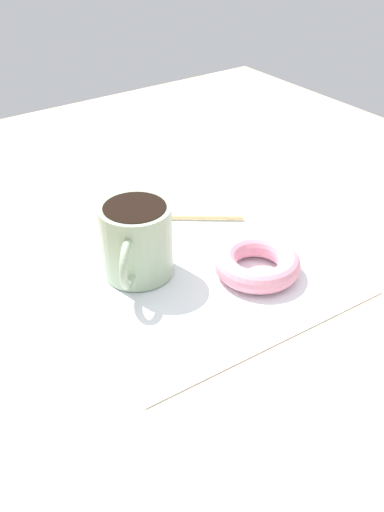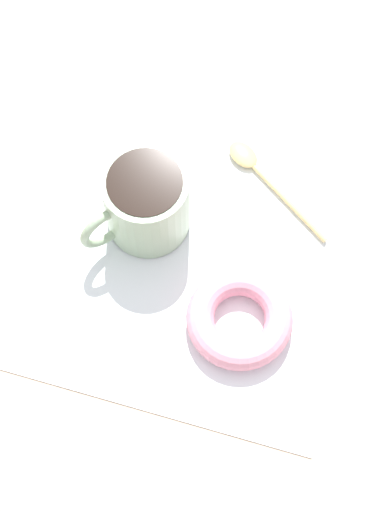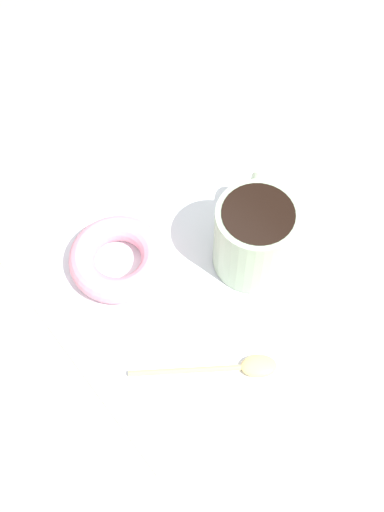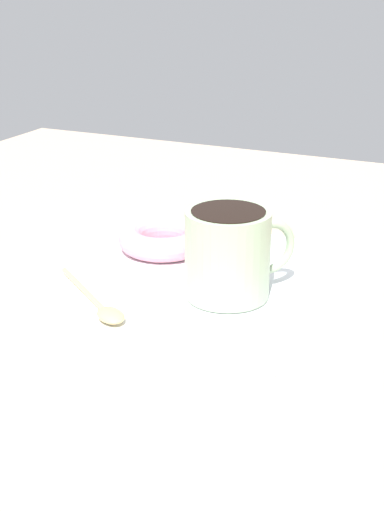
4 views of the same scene
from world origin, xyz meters
The scene contains 5 objects.
ground_plane centered at (0.00, 0.00, -1.00)cm, with size 120.00×120.00×2.00cm, color tan.
napkin centered at (0.38, 2.96, 0.15)cm, with size 31.33×31.33×0.30cm, color white.
coffee_cup centered at (5.98, -0.42, 4.91)cm, with size 9.68×10.24×8.93cm.
donut centered at (-5.61, 7.99, 1.68)cm, with size 10.44×10.44×2.77cm, color pink.
spoon centered at (-3.80, -8.87, 0.70)cm, with size 12.65×9.89×0.90cm.
Camera 4 is at (29.66, -61.37, 30.89)cm, focal length 50.00 mm.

